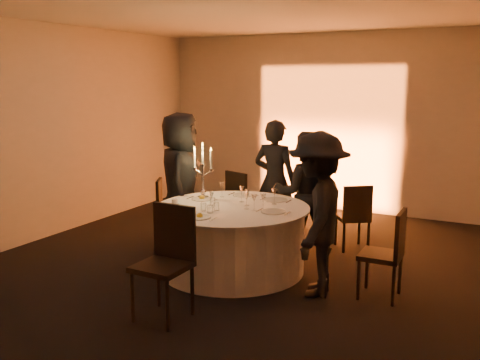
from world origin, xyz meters
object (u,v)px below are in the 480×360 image
at_px(chair_back_right, 354,214).
at_px(guest_back_right, 304,193).
at_px(chair_left, 167,206).
at_px(banquet_table, 232,238).
at_px(guest_back_left, 275,181).
at_px(guest_left, 180,180).
at_px(chair_front, 167,254).
at_px(candelabra, 203,179).
at_px(coffee_cup, 175,202).
at_px(chair_back_left, 242,200).
at_px(guest_right, 317,214).
at_px(chair_right, 389,249).

bearing_deg(chair_back_right, guest_back_right, -0.72).
bearing_deg(chair_left, guest_back_right, -107.65).
xyz_separation_m(chair_left, chair_back_right, (2.46, 0.73, 0.01)).
xyz_separation_m(chair_left, guest_back_right, (1.90, 0.34, 0.31)).
bearing_deg(banquet_table, chair_back_right, 52.44).
relative_size(chair_left, guest_back_left, 0.51).
bearing_deg(guest_left, chair_front, -176.72).
height_order(guest_back_right, candelabra, guest_back_right).
height_order(guest_left, guest_back_left, guest_left).
xyz_separation_m(chair_back_right, coffee_cup, (-1.72, -1.61, 0.30)).
relative_size(chair_back_left, guest_right, 0.56).
bearing_deg(chair_back_right, guest_right, 55.94).
height_order(guest_left, candelabra, guest_left).
relative_size(chair_back_right, coffee_cup, 8.05).
bearing_deg(guest_back_left, guest_left, 39.00).
bearing_deg(chair_back_right, chair_front, 34.03).
relative_size(banquet_table, guest_back_right, 1.14).
height_order(chair_front, candelabra, candelabra).
xyz_separation_m(chair_back_left, guest_left, (-0.56, -0.71, 0.36)).
distance_m(chair_back_left, chair_right, 2.64).
bearing_deg(chair_left, banquet_table, -143.43).
distance_m(guest_back_left, guest_right, 1.92).
bearing_deg(candelabra, guest_right, -15.43).
xyz_separation_m(guest_back_left, coffee_cup, (-0.61, -1.55, -0.05)).
bearing_deg(chair_front, chair_left, 126.32).
distance_m(guest_back_left, candelabra, 1.21).
relative_size(guest_back_left, guest_back_right, 1.07).
distance_m(chair_left, candelabra, 1.10).
bearing_deg(guest_back_right, guest_left, -10.42).
relative_size(guest_back_right, guest_right, 0.92).
height_order(guest_right, coffee_cup, guest_right).
distance_m(chair_front, candelabra, 1.74).
bearing_deg(candelabra, chair_back_right, 35.78).
xyz_separation_m(chair_back_right, chair_front, (-1.04, -2.75, 0.11)).
bearing_deg(chair_back_right, candelabra, 0.46).
bearing_deg(chair_front, banquet_table, 92.68).
relative_size(chair_right, guest_back_left, 0.55).
distance_m(banquet_table, chair_right, 1.81).
xyz_separation_m(chair_left, guest_back_left, (1.35, 0.66, 0.36)).
bearing_deg(chair_front, chair_back_left, 103.05).
relative_size(chair_front, guest_back_left, 0.63).
xyz_separation_m(chair_back_left, guest_back_right, (1.02, -0.25, 0.25)).
height_order(chair_back_right, chair_front, chair_front).
distance_m(chair_back_right, guest_back_right, 0.74).
distance_m(banquet_table, guest_right, 1.22).
relative_size(chair_back_left, chair_back_right, 1.08).
xyz_separation_m(chair_right, chair_front, (-1.77, -1.35, 0.08)).
distance_m(chair_left, guest_right, 2.67).
distance_m(chair_back_right, chair_front, 2.95).
bearing_deg(chair_right, guest_back_right, -128.52).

